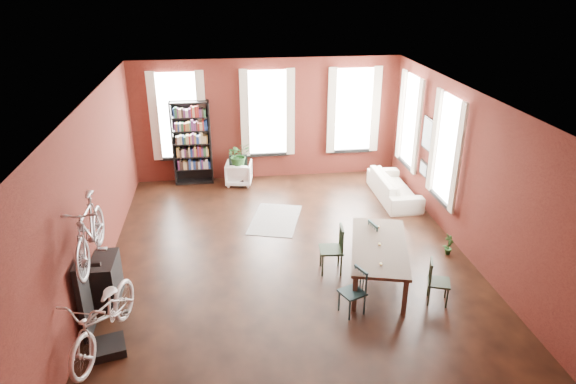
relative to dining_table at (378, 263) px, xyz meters
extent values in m
plane|color=black|center=(-1.50, 0.90, -0.36)|extent=(9.00, 9.00, 0.00)
cube|color=silver|center=(-1.50, 0.90, 2.84)|extent=(7.00, 9.00, 0.04)
cube|color=#461511|center=(-1.50, 5.40, 1.24)|extent=(7.00, 0.04, 3.20)
cube|color=#461511|center=(-1.50, -3.60, 1.24)|extent=(7.00, 0.04, 3.20)
cube|color=#461511|center=(-5.00, 0.90, 1.24)|extent=(0.04, 9.00, 3.20)
cube|color=#461511|center=(2.00, 0.90, 1.24)|extent=(0.04, 9.00, 3.20)
cube|color=white|center=(-3.80, 5.37, 1.44)|extent=(1.00, 0.04, 2.20)
cube|color=#C2B49C|center=(-3.80, 5.30, 1.44)|extent=(1.40, 0.06, 2.30)
cube|color=white|center=(-1.50, 5.37, 1.44)|extent=(1.00, 0.04, 2.20)
cube|color=#C2B49C|center=(-1.50, 5.30, 1.44)|extent=(1.40, 0.06, 2.30)
cube|color=white|center=(0.80, 5.37, 1.44)|extent=(1.00, 0.04, 2.20)
cube|color=#C2B49C|center=(0.80, 5.30, 1.44)|extent=(1.40, 0.06, 2.30)
cube|color=white|center=(1.97, 1.90, 1.44)|extent=(0.04, 1.00, 2.20)
cube|color=#C2B49C|center=(1.90, 1.90, 1.44)|extent=(0.06, 1.40, 2.30)
cube|color=white|center=(1.97, 4.10, 1.44)|extent=(0.04, 1.00, 2.20)
cube|color=#C2B49C|center=(1.90, 4.10, 1.44)|extent=(0.06, 1.40, 2.30)
cube|color=black|center=(1.96, 3.00, 1.44)|extent=(0.04, 0.55, 0.75)
cube|color=black|center=(1.96, 3.00, 0.59)|extent=(0.04, 0.45, 0.35)
cube|color=#453629|center=(0.00, 0.00, 0.00)|extent=(1.49, 2.31, 0.73)
cube|color=#1A3639|center=(-0.70, -0.89, 0.03)|extent=(0.48, 0.48, 0.79)
cube|color=black|center=(-0.79, 0.41, 0.10)|extent=(0.46, 0.46, 0.92)
cube|color=black|center=(0.83, -0.79, 0.03)|extent=(0.46, 0.46, 0.79)
cube|color=#1A3938|center=(0.23, 0.71, 0.05)|extent=(0.46, 0.46, 0.82)
cube|color=black|center=(-3.50, 5.20, 0.74)|extent=(1.00, 0.32, 2.20)
imported|color=white|center=(-2.32, 4.92, -0.02)|extent=(0.74, 0.71, 0.68)
imported|color=beige|center=(1.45, 3.50, 0.04)|extent=(0.61, 2.08, 0.81)
cube|color=black|center=(-1.60, 2.68, -0.36)|extent=(1.44, 1.85, 0.01)
cube|color=black|center=(-4.53, -1.35, -0.29)|extent=(0.59, 0.59, 0.14)
cube|color=black|center=(-4.90, -0.90, 0.29)|extent=(0.16, 0.60, 1.30)
cube|color=black|center=(-4.78, 0.00, 0.04)|extent=(0.40, 0.80, 0.80)
cube|color=black|center=(-2.29, 4.82, -0.11)|extent=(0.34, 0.34, 0.51)
imported|color=#356227|center=(1.25, 4.35, -0.23)|extent=(0.53, 0.66, 0.26)
imported|color=#275522|center=(1.67, 0.70, -0.28)|extent=(0.46, 0.50, 0.16)
imported|color=beige|center=(-4.51, -1.38, 0.76)|extent=(0.92, 1.17, 1.96)
imported|color=#A5A8AD|center=(-4.65, -0.90, 1.77)|extent=(0.47, 1.00, 1.66)
imported|color=#235220|center=(-2.31, 4.83, 0.41)|extent=(0.83, 0.86, 0.52)
camera|label=1|loc=(-2.66, -7.73, 4.90)|focal=32.00mm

